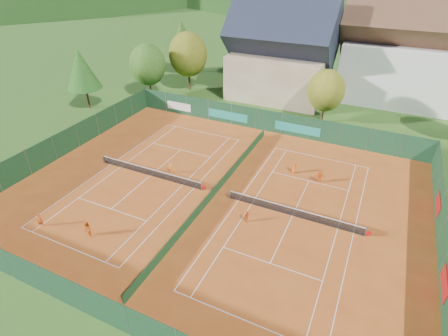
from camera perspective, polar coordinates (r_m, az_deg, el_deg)
ground at (r=35.50m, az=-1.38°, el=-4.32°), size 600.00×600.00×0.00m
clay_pad at (r=35.49m, az=-1.38°, el=-4.29°), size 40.00×32.00×0.01m
court_markings_left at (r=39.11m, az=-11.94°, el=-1.22°), size 11.03×23.83×0.00m
court_markings_right at (r=33.41m, az=11.12°, el=-7.67°), size 11.03×23.83×0.00m
tennis_net_left at (r=38.77m, az=-11.83°, el=-0.66°), size 13.30×0.10×1.02m
tennis_net_right at (r=33.07m, az=11.47°, el=-7.08°), size 13.30×0.10×1.02m
court_divider at (r=35.19m, az=-1.39°, el=-3.64°), size 0.03×28.80×1.00m
fence_north at (r=47.77m, az=6.74°, el=7.69°), size 40.00×0.10×3.00m
fence_south at (r=25.30m, az=-18.96°, el=-21.06°), size 40.00×0.04×3.00m
fence_west at (r=46.00m, az=-24.38°, el=3.93°), size 0.04×32.00×3.00m
fence_east at (r=32.93m, az=32.19°, el=-10.34°), size 0.09×32.00×3.00m
chalet at (r=59.48m, az=9.36°, el=17.69°), size 16.20×12.00×16.00m
hotel_block_a at (r=63.04m, az=28.54°, el=15.92°), size 21.60×11.00×17.25m
tree_west_front at (r=59.44m, az=-12.37°, el=16.14°), size 5.72×5.72×8.69m
tree_west_mid at (r=61.89m, az=-5.90°, el=17.96°), size 6.44×6.44×9.78m
tree_west_back at (r=71.45m, az=-6.92°, el=20.36°), size 5.60×5.60×10.00m
tree_center at (r=50.67m, az=16.35°, el=12.04°), size 5.01×5.01×7.60m
tree_west_side at (r=57.48m, az=-22.27°, el=14.72°), size 5.04×5.04×9.00m
mountain_backdrop at (r=266.42m, az=28.95°, el=15.17°), size 820.00×530.00×242.00m
loose_ball_0 at (r=35.63m, az=-16.71°, el=-5.66°), size 0.07×0.07×0.07m
loose_ball_1 at (r=27.91m, az=-7.77°, el=-17.18°), size 0.07×0.07×0.07m
loose_ball_2 at (r=39.10m, az=4.10°, el=-0.50°), size 0.07×0.07×0.07m
loose_ball_3 at (r=41.38m, az=0.88°, el=1.58°), size 0.07×0.07×0.07m
player_left_near at (r=35.28m, az=-27.87°, el=-7.55°), size 0.60×0.53×1.40m
player_left_mid at (r=32.41m, az=-21.43°, el=-9.32°), size 0.97×0.93×1.58m
player_left_far at (r=38.82m, az=-8.67°, el=-0.06°), size 0.88×0.62×1.24m
player_right_near at (r=31.86m, az=3.70°, el=-7.91°), size 0.63×0.76×1.21m
player_right_far_a at (r=39.16m, az=11.43°, el=0.07°), size 0.70×0.48×1.38m
player_right_far_b at (r=38.19m, az=15.33°, el=-1.39°), size 1.36×0.73×1.40m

